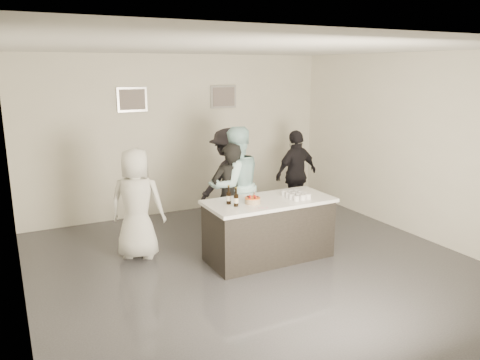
{
  "coord_description": "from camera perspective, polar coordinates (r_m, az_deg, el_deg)",
  "views": [
    {
      "loc": [
        -3.04,
        -5.42,
        2.75
      ],
      "look_at": [
        0.0,
        0.5,
        1.15
      ],
      "focal_mm": 35.0,
      "sensor_mm": 36.0,
      "label": 1
    }
  ],
  "objects": [
    {
      "name": "floor",
      "position": [
        6.8,
        1.96,
        -10.35
      ],
      "size": [
        6.0,
        6.0,
        0.0
      ],
      "primitive_type": "plane",
      "color": "#3D3D42",
      "rests_on": "ground"
    },
    {
      "name": "ceiling",
      "position": [
        6.22,
        2.19,
        15.8
      ],
      "size": [
        6.0,
        6.0,
        0.0
      ],
      "primitive_type": "plane",
      "rotation": [
        3.14,
        0.0,
        0.0
      ],
      "color": "white"
    },
    {
      "name": "wall_back",
      "position": [
        9.04,
        -7.29,
        5.46
      ],
      "size": [
        6.0,
        0.04,
        3.0
      ],
      "primitive_type": "cube",
      "color": "white",
      "rests_on": "ground"
    },
    {
      "name": "wall_front",
      "position": [
        4.09,
        23.14,
        -5.46
      ],
      "size": [
        6.0,
        0.04,
        3.0
      ],
      "primitive_type": "cube",
      "color": "white",
      "rests_on": "ground"
    },
    {
      "name": "wall_left",
      "position": [
        5.57,
        -26.0,
        -0.87
      ],
      "size": [
        0.04,
        6.0,
        3.0
      ],
      "primitive_type": "cube",
      "color": "white",
      "rests_on": "ground"
    },
    {
      "name": "wall_right",
      "position": [
        8.22,
        20.7,
        3.89
      ],
      "size": [
        0.04,
        6.0,
        3.0
      ],
      "primitive_type": "cube",
      "color": "white",
      "rests_on": "ground"
    },
    {
      "name": "picture_left",
      "position": [
        8.68,
        -13.02,
        9.54
      ],
      "size": [
        0.54,
        0.04,
        0.44
      ],
      "primitive_type": "cube",
      "color": "#B2B2B7",
      "rests_on": "wall_back"
    },
    {
      "name": "picture_right",
      "position": [
        9.29,
        -2.05,
        10.11
      ],
      "size": [
        0.54,
        0.04,
        0.44
      ],
      "primitive_type": "cube",
      "color": "#B2B2B7",
      "rests_on": "wall_back"
    },
    {
      "name": "bar_counter",
      "position": [
        6.9,
        3.53,
        -5.99
      ],
      "size": [
        1.86,
        0.86,
        0.9
      ],
      "primitive_type": "cube",
      "color": "white",
      "rests_on": "ground"
    },
    {
      "name": "cake",
      "position": [
        6.56,
        1.54,
        -2.54
      ],
      "size": [
        0.22,
        0.22,
        0.07
      ],
      "primitive_type": "cylinder",
      "color": "orange",
      "rests_on": "bar_counter"
    },
    {
      "name": "beer_bottle_a",
      "position": [
        6.5,
        -1.39,
        -1.84
      ],
      "size": [
        0.07,
        0.07,
        0.26
      ],
      "primitive_type": "cylinder",
      "color": "black",
      "rests_on": "bar_counter"
    },
    {
      "name": "beer_bottle_b",
      "position": [
        6.39,
        -0.48,
        -2.11
      ],
      "size": [
        0.07,
        0.07,
        0.26
      ],
      "primitive_type": "cylinder",
      "color": "black",
      "rests_on": "bar_counter"
    },
    {
      "name": "tumbler_cluster",
      "position": [
        6.9,
        6.89,
        -1.8
      ],
      "size": [
        0.3,
        0.4,
        0.08
      ],
      "primitive_type": "cube",
      "color": "#F1A216",
      "rests_on": "bar_counter"
    },
    {
      "name": "candles",
      "position": [
        6.34,
        2.42,
        -3.44
      ],
      "size": [
        0.24,
        0.08,
        0.01
      ],
      "primitive_type": "cube",
      "color": "pink",
      "rests_on": "bar_counter"
    },
    {
      "name": "person_main_black",
      "position": [
        7.26,
        -1.18,
        -1.87
      ],
      "size": [
        0.64,
        0.46,
        1.65
      ],
      "primitive_type": "imported",
      "rotation": [
        0.0,
        0.0,
        3.02
      ],
      "color": "black",
      "rests_on": "ground"
    },
    {
      "name": "person_main_blue",
      "position": [
        7.42,
        -0.59,
        -0.65
      ],
      "size": [
        0.97,
        0.79,
        1.87
      ],
      "primitive_type": "imported",
      "rotation": [
        0.0,
        0.0,
        3.24
      ],
      "color": "#B7ECF0",
      "rests_on": "ground"
    },
    {
      "name": "person_guest_left",
      "position": [
        6.99,
        -12.46,
        -2.83
      ],
      "size": [
        0.96,
        0.86,
        1.65
      ],
      "primitive_type": "imported",
      "rotation": [
        0.0,
        0.0,
        2.6
      ],
      "color": "white",
      "rests_on": "ground"
    },
    {
      "name": "person_guest_right",
      "position": [
        8.79,
        6.86,
        0.74
      ],
      "size": [
        1.02,
        0.56,
        1.64
      ],
      "primitive_type": "imported",
      "rotation": [
        0.0,
        0.0,
        3.31
      ],
      "color": "black",
      "rests_on": "ground"
    },
    {
      "name": "person_guest_back",
      "position": [
        8.05,
        -1.37,
        0.1
      ],
      "size": [
        1.28,
        0.95,
        1.77
      ],
      "primitive_type": "imported",
      "rotation": [
        0.0,
        0.0,
        3.43
      ],
      "color": "black",
      "rests_on": "ground"
    }
  ]
}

